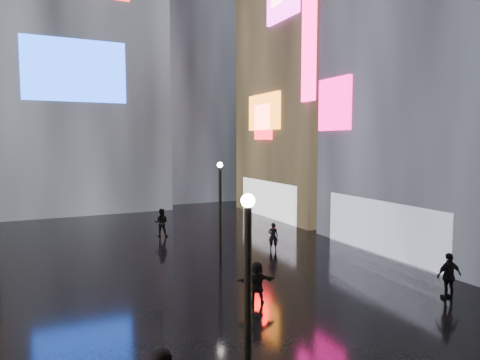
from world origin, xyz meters
TOP-DOWN VIEW (x-y plane):
  - ground at (0.00, 20.00)m, footprint 140.00×140.00m
  - building_right_far at (15.98, 30.00)m, footprint 10.28×12.00m
  - tower_flank_right at (9.00, 46.00)m, footprint 12.00×12.00m
  - lamp_near at (-2.11, 7.16)m, footprint 0.30×0.30m
  - lamp_far at (2.54, 19.78)m, footprint 0.30×0.30m
  - pedestrian_3 at (8.63, 10.74)m, footprint 1.16×0.66m
  - pedestrian_5 at (1.49, 13.60)m, footprint 1.59×0.82m
  - pedestrian_7 at (1.21, 26.69)m, footprint 1.11×1.01m
  - umbrella_2 at (-3.77, 8.05)m, footprint 1.13×1.12m
  - pedestrian_8 at (6.12, 20.44)m, footprint 0.69×0.63m

SIDE VIEW (x-z plane):
  - ground at x=0.00m, z-range 0.00..0.00m
  - pedestrian_8 at x=6.12m, z-range 0.00..1.59m
  - pedestrian_5 at x=1.49m, z-range 0.00..1.64m
  - pedestrian_7 at x=1.21m, z-range 0.00..1.84m
  - pedestrian_3 at x=8.63m, z-range 0.00..1.86m
  - umbrella_2 at x=-3.77m, z-range 1.84..2.72m
  - lamp_near at x=-2.11m, z-range 0.34..5.54m
  - lamp_far at x=2.54m, z-range 0.34..5.54m
  - building_right_far at x=15.98m, z-range -0.02..27.98m
  - tower_flank_right at x=9.00m, z-range 0.00..34.00m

